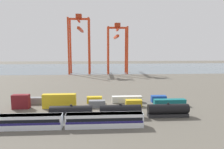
{
  "coord_description": "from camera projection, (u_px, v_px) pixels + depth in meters",
  "views": [
    {
      "loc": [
        -1.58,
        -76.7,
        22.09
      ],
      "look_at": [
        4.19,
        20.6,
        8.81
      ],
      "focal_mm": 31.69,
      "sensor_mm": 36.0,
      "label": 1
    }
  ],
  "objects": [
    {
      "name": "ground_plane",
      "position": [
        103.0,
        85.0,
        118.5
      ],
      "size": [
        420.0,
        420.0,
        0.0
      ],
      "primitive_type": "plane",
      "color": "#5B564C"
    },
    {
      "name": "harbour_water",
      "position": [
        102.0,
        68.0,
        217.89
      ],
      "size": [
        400.0,
        110.0,
        0.01
      ],
      "primitive_type": "cube",
      "color": "slate",
      "rests_on": "ground_plane"
    },
    {
      "name": "passenger_train",
      "position": [
        64.0,
        120.0,
        54.52
      ],
      "size": [
        44.15,
        3.14,
        3.9
      ],
      "color": "silver",
      "rests_on": "ground_plane"
    },
    {
      "name": "freight_tank_row",
      "position": [
        120.0,
        111.0,
        62.52
      ],
      "size": [
        43.88,
        3.05,
        4.51
      ],
      "color": "#232326",
      "rests_on": "ground_plane"
    },
    {
      "name": "shipping_container_0",
      "position": [
        21.0,
        105.0,
        72.1
      ],
      "size": [
        6.04,
        2.44,
        2.6
      ],
      "primitive_type": "cube",
      "color": "maroon",
      "rests_on": "ground_plane"
    },
    {
      "name": "shipping_container_1",
      "position": [
        21.0,
        98.0,
        71.75
      ],
      "size": [
        6.04,
        2.44,
        2.6
      ],
      "primitive_type": "cube",
      "color": "maroon",
      "rests_on": "shipping_container_0"
    },
    {
      "name": "shipping_container_2",
      "position": [
        60.0,
        104.0,
        72.92
      ],
      "size": [
        12.1,
        2.44,
        2.6
      ],
      "primitive_type": "cube",
      "color": "gold",
      "rests_on": "ground_plane"
    },
    {
      "name": "shipping_container_3",
      "position": [
        59.0,
        98.0,
        72.57
      ],
      "size": [
        12.1,
        2.44,
        2.6
      ],
      "primitive_type": "cube",
      "color": "gold",
      "rests_on": "shipping_container_2"
    },
    {
      "name": "shipping_container_4",
      "position": [
        97.0,
        104.0,
        73.73
      ],
      "size": [
        6.04,
        2.44,
        2.6
      ],
      "primitive_type": "cube",
      "color": "slate",
      "rests_on": "ground_plane"
    },
    {
      "name": "shipping_container_5",
      "position": [
        134.0,
        103.0,
        74.54
      ],
      "size": [
        6.04,
        2.44,
        2.6
      ],
      "primitive_type": "cube",
      "color": "gold",
      "rests_on": "ground_plane"
    },
    {
      "name": "shipping_container_6",
      "position": [
        170.0,
        103.0,
        75.35
      ],
      "size": [
        12.1,
        2.44,
        2.6
      ],
      "primitive_type": "cube",
      "color": "#146066",
      "rests_on": "ground_plane"
    },
    {
      "name": "shipping_container_7",
      "position": [
        28.0,
        101.0,
        77.86
      ],
      "size": [
        12.1,
        2.44,
        2.6
      ],
      "primitive_type": "cube",
      "color": "slate",
      "rests_on": "ground_plane"
    },
    {
      "name": "shipping_container_8",
      "position": [
        62.0,
        100.0,
        78.63
      ],
      "size": [
        6.04,
        2.44,
        2.6
      ],
      "primitive_type": "cube",
      "color": "#AD211C",
      "rests_on": "ground_plane"
    },
    {
      "name": "shipping_container_9",
      "position": [
        95.0,
        100.0,
        79.4
      ],
      "size": [
        6.04,
        2.44,
        2.6
      ],
      "primitive_type": "cube",
      "color": "gold",
      "rests_on": "ground_plane"
    },
    {
      "name": "shipping_container_10",
      "position": [
        127.0,
        99.0,
        80.17
      ],
      "size": [
        12.1,
        2.44,
        2.6
      ],
      "primitive_type": "cube",
      "color": "silver",
      "rests_on": "ground_plane"
    },
    {
      "name": "shipping_container_11",
      "position": [
        159.0,
        99.0,
        80.94
      ],
      "size": [
        6.04,
        2.44,
        2.6
      ],
      "primitive_type": "cube",
      "color": "#1C4299",
      "rests_on": "ground_plane"
    },
    {
      "name": "gantry_crane_west",
      "position": [
        80.0,
        38.0,
        169.61
      ],
      "size": [
        18.22,
        40.27,
        49.76
      ],
      "color": "red",
      "rests_on": "ground_plane"
    },
    {
      "name": "gantry_crane_central",
      "position": [
        117.0,
        43.0,
        172.35
      ],
      "size": [
        17.5,
        40.1,
        42.73
      ],
      "color": "red",
      "rests_on": "ground_plane"
    }
  ]
}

